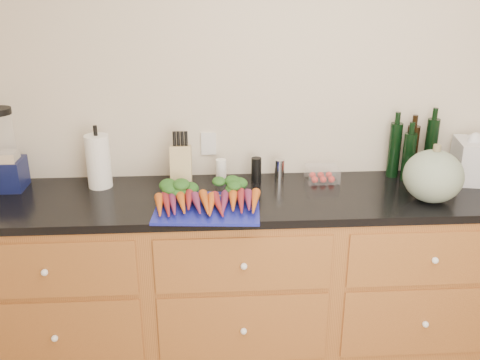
{
  "coord_description": "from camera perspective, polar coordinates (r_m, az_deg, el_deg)",
  "views": [
    {
      "loc": [
        -0.6,
        -1.16,
        1.98
      ],
      "look_at": [
        -0.45,
        1.2,
        1.06
      ],
      "focal_mm": 40.0,
      "sensor_mm": 36.0,
      "label": 1
    }
  ],
  "objects": [
    {
      "name": "carrots",
      "position": [
        2.54,
        -3.5,
        -1.96
      ],
      "size": [
        0.49,
        0.33,
        0.06
      ],
      "color": "#C55517",
      "rests_on": "cutting_board"
    },
    {
      "name": "tomato_box",
      "position": [
        2.88,
        8.76,
        0.65
      ],
      "size": [
        0.17,
        0.13,
        0.08
      ],
      "primitive_type": "cube",
      "color": "white",
      "rests_on": "countertop"
    },
    {
      "name": "cabinets",
      "position": [
        2.95,
        8.86,
        -10.2
      ],
      "size": [
        3.6,
        0.64,
        0.9
      ],
      "color": "brown",
      "rests_on": "ground"
    },
    {
      "name": "knife_block",
      "position": [
        2.76,
        -6.3,
        1.43
      ],
      "size": [
        0.11,
        0.11,
        0.22
      ],
      "primitive_type": "cube",
      "color": "tan",
      "rests_on": "countertop"
    },
    {
      "name": "grinder_pepper",
      "position": [
        2.82,
        1.75,
        1.09
      ],
      "size": [
        0.05,
        0.05,
        0.13
      ],
      "primitive_type": "cylinder",
      "color": "black",
      "rests_on": "countertop"
    },
    {
      "name": "canister_chrome",
      "position": [
        2.84,
        4.22,
        1.02
      ],
      "size": [
        0.05,
        0.05,
        0.12
      ],
      "primitive_type": "cylinder",
      "color": "silver",
      "rests_on": "countertop"
    },
    {
      "name": "paper_towel",
      "position": [
        2.83,
        -14.87,
        1.93
      ],
      "size": [
        0.12,
        0.12,
        0.28
      ],
      "primitive_type": "cylinder",
      "color": "white",
      "rests_on": "countertop"
    },
    {
      "name": "countertop",
      "position": [
        2.74,
        9.39,
        -1.76
      ],
      "size": [
        3.64,
        0.62,
        0.04
      ],
      "primitive_type": "cube",
      "color": "black",
      "rests_on": "cabinets"
    },
    {
      "name": "cutting_board",
      "position": [
        2.52,
        -3.48,
        -2.98
      ],
      "size": [
        0.51,
        0.4,
        0.01
      ],
      "primitive_type": "cube",
      "rotation": [
        0.0,
        0.0,
        -0.08
      ],
      "color": "#161C96",
      "rests_on": "countertop"
    },
    {
      "name": "wall_back",
      "position": [
        2.93,
        8.48,
        7.61
      ],
      "size": [
        4.1,
        0.05,
        2.6
      ],
      "primitive_type": "cube",
      "color": "beige",
      "rests_on": "ground"
    },
    {
      "name": "grinder_salt",
      "position": [
        2.81,
        -2.03,
        0.96
      ],
      "size": [
        0.06,
        0.06,
        0.13
      ],
      "primitive_type": "cylinder",
      "color": "white",
      "rests_on": "countertop"
    },
    {
      "name": "bottles",
      "position": [
        3.02,
        17.84,
        2.96
      ],
      "size": [
        0.26,
        0.13,
        0.32
      ],
      "color": "black",
      "rests_on": "countertop"
    },
    {
      "name": "blender_appliance",
      "position": [
        2.94,
        -23.87,
        2.5
      ],
      "size": [
        0.17,
        0.17,
        0.42
      ],
      "color": "#0E1442",
      "rests_on": "countertop"
    },
    {
      "name": "squash",
      "position": [
        2.72,
        19.91,
        0.38
      ],
      "size": [
        0.28,
        0.28,
        0.25
      ],
      "primitive_type": "ellipsoid",
      "color": "slate",
      "rests_on": "countertop"
    }
  ]
}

